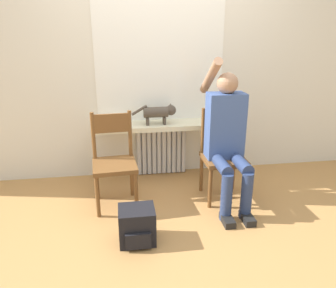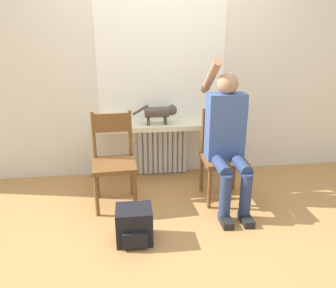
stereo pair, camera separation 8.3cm
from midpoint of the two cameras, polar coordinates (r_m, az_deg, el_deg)
name	(u,v)px [view 1 (the left image)]	position (r m, az deg, el deg)	size (l,w,h in m)	color
ground_plane	(179,228)	(2.84, 1.05, -14.47)	(12.00, 12.00, 0.00)	#B27F47
wall_with_window	(159,53)	(3.59, -2.19, 15.63)	(7.00, 0.06, 2.70)	silver
radiator	(161,149)	(3.73, -1.85, -0.90)	(0.56, 0.08, 0.58)	silver
windowsill	(162,125)	(3.52, -1.68, 3.28)	(1.42, 0.33, 0.05)	beige
window_glass	(160,60)	(3.56, -2.11, 14.41)	(1.36, 0.01, 1.29)	white
chair_left	(114,160)	(3.06, -10.16, -2.80)	(0.42, 0.42, 0.87)	brown
chair_right	(223,154)	(3.19, 8.74, -1.77)	(0.39, 0.39, 0.87)	brown
person	(227,135)	(3.02, 9.54, 1.61)	(0.36, 0.96, 1.36)	navy
cat	(160,112)	(3.44, -2.16, 5.59)	(0.47, 0.11, 0.22)	#4C4238
backpack	(137,225)	(2.64, -6.35, -13.91)	(0.28, 0.27, 0.28)	black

